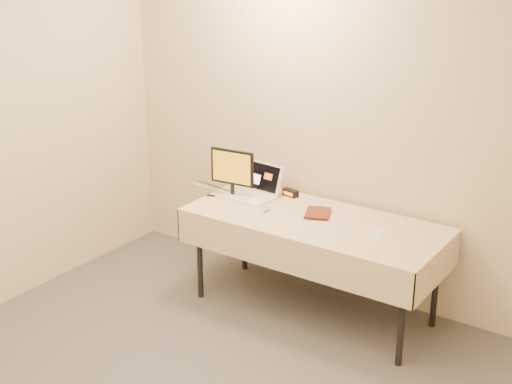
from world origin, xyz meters
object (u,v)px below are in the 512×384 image
Objects in this scene: monitor at (232,169)px; book at (306,199)px; laptop at (255,189)px; table at (314,227)px.

monitor reaches higher than book.
laptop is 0.23m from monitor.
monitor reaches higher than table.
monitor is at bearing 177.15° from table.
table is 0.80m from monitor.
book is (0.51, -0.09, 0.06)m from laptop.
monitor is 1.61× the size of book.
laptop is at bearing 31.79° from monitor.
monitor is 0.66m from book.
laptop is 0.52m from book.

